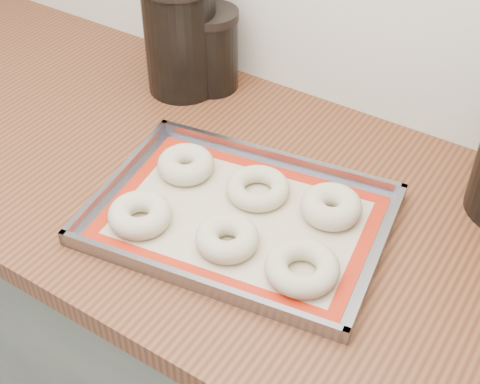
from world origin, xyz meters
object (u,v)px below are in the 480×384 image
Objects in this scene: bagel_front_mid at (227,238)px; bagel_back_left at (186,164)px; baking_tray at (240,217)px; bagel_back_right at (331,206)px; bagel_front_right at (302,268)px; canister_left at (180,34)px; canister_mid at (212,50)px; bagel_front_left at (140,215)px; bagel_back_mid at (258,188)px.

bagel_back_left is (-0.16, 0.11, 0.00)m from bagel_front_mid.
bagel_back_right is (0.12, 0.08, 0.02)m from baking_tray.
bagel_back_right reaches higher than bagel_front_right.
canister_left is at bearing 156.63° from bagel_back_right.
bagel_back_right is (0.26, 0.04, 0.00)m from bagel_back_left.
canister_mid is (-0.27, 0.31, 0.08)m from baking_tray.
bagel_back_right is 0.60× the size of canister_mid.
bagel_front_mid is 0.89× the size of bagel_front_right.
canister_mid is at bearing 109.21° from bagel_front_left.
bagel_back_left is at bearing 145.53° from bagel_front_mid.
bagel_back_right reaches higher than bagel_front_mid.
canister_left reaches higher than bagel_front_mid.
canister_left reaches higher than bagel_back_right.
bagel_back_mid is 0.63× the size of canister_mid.
bagel_back_left reaches higher than bagel_front_left.
bagel_front_mid is 0.18m from bagel_back_right.
bagel_front_mid is at bearing -175.70° from bagel_front_right.
baking_tray is 2.14× the size of canister_left.
bagel_front_left is 0.96× the size of bagel_back_mid.
canister_mid is (-0.28, 0.37, 0.06)m from bagel_front_mid.
canister_left is at bearing -143.50° from canister_mid.
canister_mid reaches higher than bagel_front_left.
bagel_back_left reaches higher than baking_tray.
baking_tray is at bearing -49.10° from canister_mid.
bagel_front_left is (-0.13, -0.10, 0.02)m from baking_tray.
baking_tray is 5.17× the size of bagel_back_left.
canister_mid is at bearing 130.90° from baking_tray.
bagel_front_right is 1.11× the size of bagel_back_right.
bagel_front_mid is 0.93× the size of bagel_back_mid.
bagel_back_left is 0.59× the size of canister_mid.
bagel_back_left is at bearing -64.37° from canister_mid.
bagel_back_left is 0.14m from bagel_back_mid.
bagel_back_left is at bearing 95.94° from bagel_front_left.
bagel_front_right is 0.19m from bagel_back_mid.
canister_left is 1.42× the size of canister_mid.
bagel_back_left is 0.93× the size of bagel_back_mid.
bagel_back_right is (0.12, 0.02, 0.00)m from bagel_back_mid.
canister_left is (-0.17, 0.23, 0.10)m from bagel_back_left.
bagel_front_mid is at bearing 12.41° from bagel_front_left.
canister_left is at bearing 117.24° from bagel_front_left.
bagel_front_right is at bearing -38.26° from bagel_back_mid.
canister_mid reaches higher than bagel_back_left.
canister_mid reaches higher than bagel_back_mid.
bagel_front_mid is 1.00× the size of bagel_back_left.
bagel_back_left is 0.30m from canister_left.
baking_tray is 0.07m from bagel_front_mid.
bagel_back_right is at bearing 36.36° from bagel_front_left.
canister_left is (-0.33, 0.34, 0.10)m from bagel_front_mid.
bagel_back_mid is at bearing 52.74° from bagel_front_left.
bagel_front_left is 0.42m from canister_left.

